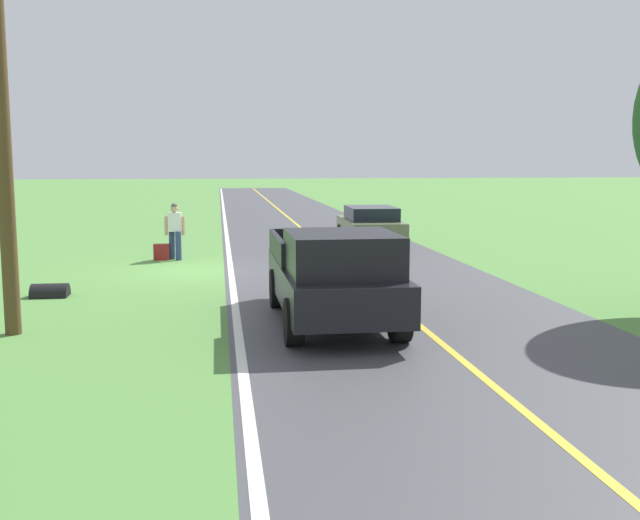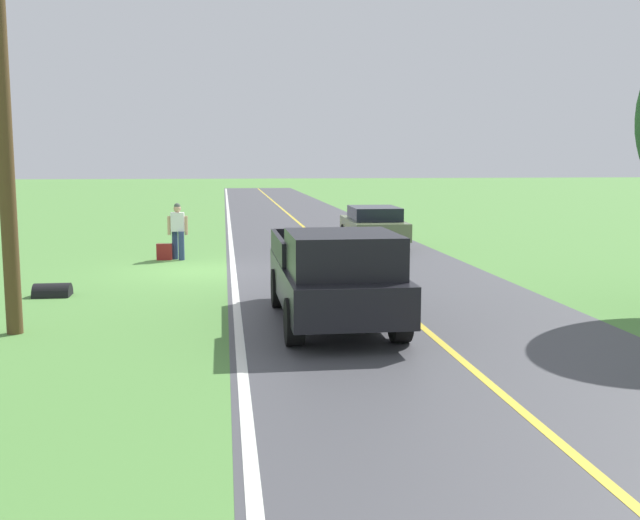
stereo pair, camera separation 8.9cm
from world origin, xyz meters
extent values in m
plane|color=#568E42|center=(0.00, 0.00, 0.00)|extent=(200.00, 200.00, 0.00)
cube|color=#47474C|center=(-4.17, 0.00, 0.00)|extent=(7.11, 120.00, 0.00)
cube|color=silver|center=(-0.80, 0.00, 0.01)|extent=(0.16, 117.60, 0.00)
cube|color=gold|center=(-4.17, 0.00, 0.01)|extent=(0.14, 117.60, 0.00)
cylinder|color=navy|center=(0.75, -2.37, 0.44)|extent=(0.18, 0.18, 0.88)
cylinder|color=navy|center=(0.96, -2.62, 0.44)|extent=(0.18, 0.18, 0.88)
cube|color=white|center=(0.85, -2.50, 1.17)|extent=(0.41, 0.28, 0.58)
sphere|color=tan|center=(0.85, -2.50, 1.57)|extent=(0.23, 0.23, 0.23)
sphere|color=#4C564C|center=(0.85, -2.50, 1.65)|extent=(0.20, 0.20, 0.20)
cube|color=#234C2D|center=(0.84, -2.70, 1.20)|extent=(0.33, 0.21, 0.44)
cylinder|color=tan|center=(0.59, -2.46, 1.06)|extent=(0.10, 0.10, 0.58)
cylinder|color=tan|center=(1.11, -2.49, 1.06)|extent=(0.10, 0.10, 0.58)
cube|color=maroon|center=(1.27, -2.47, 0.25)|extent=(0.47, 0.22, 0.50)
cube|color=black|center=(-2.59, 6.86, 0.75)|extent=(2.02, 5.41, 0.70)
cube|color=black|center=(-2.60, 8.05, 1.46)|extent=(1.85, 2.17, 0.72)
cube|color=black|center=(-2.60, 8.05, 1.53)|extent=(1.68, 1.30, 0.43)
cube|color=black|center=(-3.53, 5.78, 1.33)|extent=(0.11, 3.02, 0.45)
cube|color=black|center=(-1.65, 5.78, 1.33)|extent=(0.11, 3.02, 0.45)
cube|color=black|center=(-2.58, 4.27, 1.33)|extent=(1.84, 0.11, 0.45)
cylinder|color=black|center=(-3.50, 8.61, 0.40)|extent=(0.30, 0.80, 0.80)
cylinder|color=black|center=(-1.70, 8.61, 0.40)|extent=(0.30, 0.80, 0.80)
cylinder|color=black|center=(-3.49, 5.31, 0.40)|extent=(0.30, 0.80, 0.80)
cylinder|color=black|center=(-1.69, 5.31, 0.40)|extent=(0.30, 0.80, 0.80)
cube|color=#66754C|center=(-5.86, -5.41, 0.64)|extent=(1.97, 4.45, 0.62)
cube|color=black|center=(-5.85, -5.21, 1.18)|extent=(1.70, 2.42, 0.46)
cylinder|color=black|center=(-5.06, -6.83, 0.33)|extent=(0.26, 0.67, 0.66)
cylinder|color=black|center=(-6.74, -6.78, 0.33)|extent=(0.26, 0.67, 0.66)
cylinder|color=black|center=(-4.98, -4.03, 0.33)|extent=(0.26, 0.67, 0.66)
cylinder|color=black|center=(-6.67, -3.98, 0.33)|extent=(0.26, 0.67, 0.66)
cylinder|color=brown|center=(3.16, 7.12, 3.67)|extent=(0.28, 0.28, 7.34)
cylinder|color=black|center=(3.31, 3.45, 0.00)|extent=(0.80, 0.60, 0.60)
camera|label=1|loc=(-0.49, 20.66, 3.08)|focal=41.81mm
camera|label=2|loc=(-0.58, 20.67, 3.08)|focal=41.81mm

